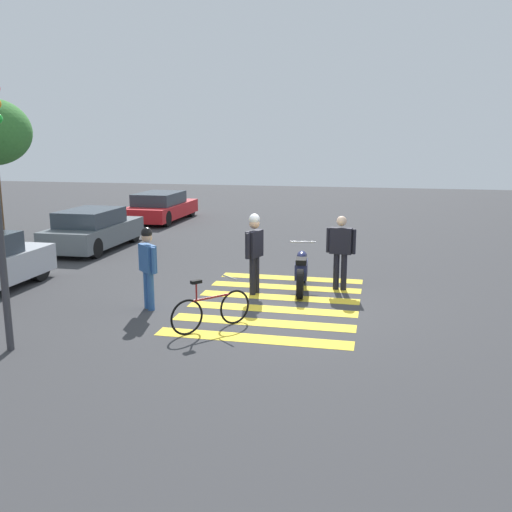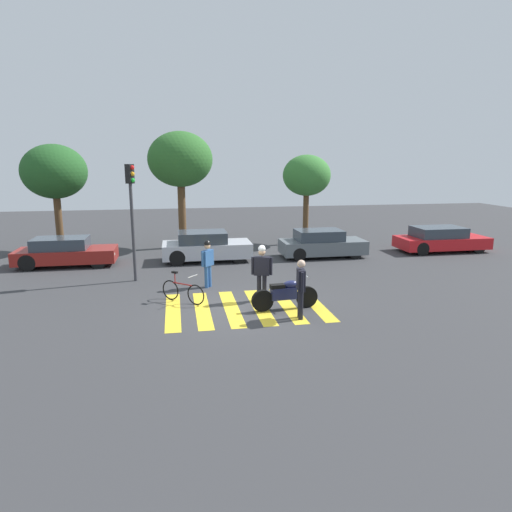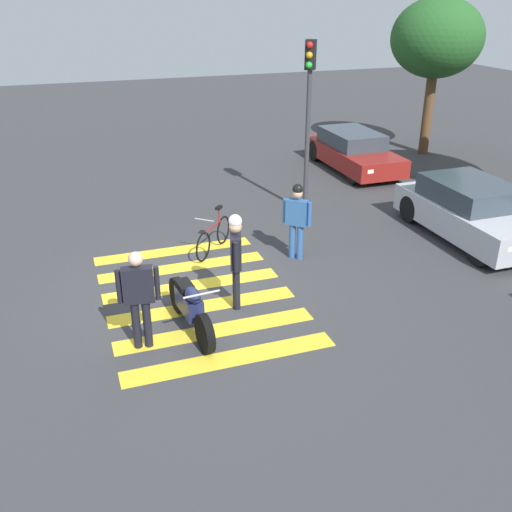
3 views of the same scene
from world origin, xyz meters
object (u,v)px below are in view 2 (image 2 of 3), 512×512
at_px(police_motorcycle, 285,295).
at_px(car_red_convertible, 441,239).
at_px(officer_on_foot, 262,268).
at_px(car_maroon_wagon, 65,252).
at_px(officer_by_motorcycle, 301,285).
at_px(traffic_light_pole, 132,204).
at_px(pedestrian_bystander, 208,260).
at_px(leaning_bicycle, 183,291).
at_px(car_silver_sedan, 206,247).
at_px(car_grey_coupe, 322,244).

height_order(police_motorcycle, car_red_convertible, car_red_convertible).
distance_m(officer_on_foot, car_maroon_wagon, 9.85).
xyz_separation_m(officer_by_motorcycle, traffic_light_pole, (-5.06, 5.17, 1.93)).
height_order(officer_on_foot, car_red_convertible, officer_on_foot).
xyz_separation_m(pedestrian_bystander, traffic_light_pole, (-2.66, 1.38, 1.94)).
xyz_separation_m(leaning_bicycle, car_red_convertible, (13.00, 6.17, 0.23)).
distance_m(car_silver_sedan, car_grey_coupe, 5.48).
height_order(officer_by_motorcycle, car_grey_coupe, officer_by_motorcycle).
distance_m(officer_on_foot, car_red_convertible, 12.27).
relative_size(car_maroon_wagon, car_silver_sedan, 1.04).
relative_size(car_grey_coupe, car_red_convertible, 0.89).
relative_size(officer_by_motorcycle, car_grey_coupe, 0.44).
height_order(pedestrian_bystander, car_silver_sedan, pedestrian_bystander).
relative_size(car_maroon_wagon, car_grey_coupe, 1.04).
xyz_separation_m(police_motorcycle, pedestrian_bystander, (-2.15, 2.91, 0.53)).
distance_m(police_motorcycle, car_red_convertible, 12.39).
relative_size(car_silver_sedan, car_grey_coupe, 1.00).
bearing_deg(car_maroon_wagon, pedestrian_bystander, -37.52).
height_order(car_maroon_wagon, traffic_light_pole, traffic_light_pole).
xyz_separation_m(car_silver_sedan, car_grey_coupe, (5.48, -0.12, -0.03)).
xyz_separation_m(officer_by_motorcycle, car_red_convertible, (9.65, 8.33, -0.41)).
relative_size(leaning_bicycle, officer_on_foot, 0.71).
bearing_deg(traffic_light_pole, car_silver_sedan, 46.62).
xyz_separation_m(car_silver_sedan, traffic_light_pole, (-2.90, -3.06, 2.28)).
bearing_deg(leaning_bicycle, car_silver_sedan, 79.01).
distance_m(officer_by_motorcycle, traffic_light_pole, 7.48).
bearing_deg(car_grey_coupe, police_motorcycle, -116.29).
xyz_separation_m(car_maroon_wagon, car_grey_coupe, (11.58, -0.18, 0.01)).
xyz_separation_m(car_silver_sedan, car_red_convertible, (11.82, 0.10, -0.05)).
bearing_deg(leaning_bicycle, officer_on_foot, -5.84).
distance_m(police_motorcycle, car_maroon_wagon, 10.91).
height_order(officer_by_motorcycle, car_silver_sedan, officer_by_motorcycle).
relative_size(pedestrian_bystander, car_red_convertible, 0.39).
distance_m(officer_on_foot, car_silver_sedan, 6.50).
height_order(car_silver_sedan, car_red_convertible, car_silver_sedan).
bearing_deg(car_red_convertible, officer_by_motorcycle, -139.22).
bearing_deg(officer_by_motorcycle, officer_on_foot, 112.45).
relative_size(officer_on_foot, car_maroon_wagon, 0.45).
height_order(car_silver_sedan, traffic_light_pole, traffic_light_pole).
distance_m(car_grey_coupe, traffic_light_pole, 9.18).
height_order(leaning_bicycle, car_red_convertible, car_red_convertible).
height_order(leaning_bicycle, pedestrian_bystander, pedestrian_bystander).
relative_size(officer_by_motorcycle, car_maroon_wagon, 0.42).
distance_m(officer_by_motorcycle, car_red_convertible, 12.75).
relative_size(pedestrian_bystander, traffic_light_pole, 0.40).
bearing_deg(officer_by_motorcycle, police_motorcycle, 105.98).
bearing_deg(car_grey_coupe, car_maroon_wagon, 179.13).
bearing_deg(car_red_convertible, car_silver_sedan, -179.54).
relative_size(police_motorcycle, car_maroon_wagon, 0.51).
height_order(officer_on_foot, pedestrian_bystander, officer_on_foot).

